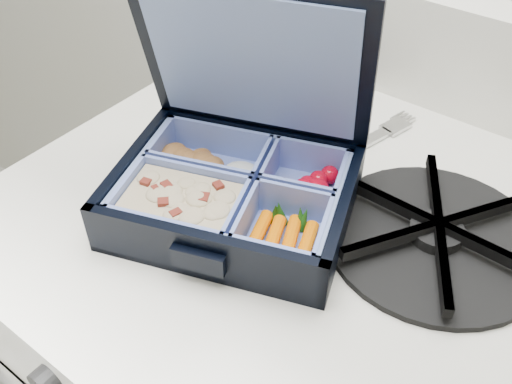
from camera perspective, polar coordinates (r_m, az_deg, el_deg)
The scene contains 4 objects.
bento_box at distance 0.54m, azimuth -2.21°, elevation -0.29°, with size 0.22×0.17×0.05m, color black, non-canonical shape.
burner_grate at distance 0.54m, azimuth 17.63°, elevation -3.64°, with size 0.20×0.20×0.03m, color black.
burner_grate_rear at distance 0.70m, azimuth 3.73°, elevation 9.26°, with size 0.17×0.17×0.02m, color black.
fork at distance 0.62m, azimuth 8.12°, elevation 3.42°, with size 0.03×0.20×0.01m, color #BCBCBC, non-canonical shape.
Camera 1 is at (0.52, 1.33, 1.21)m, focal length 40.00 mm.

